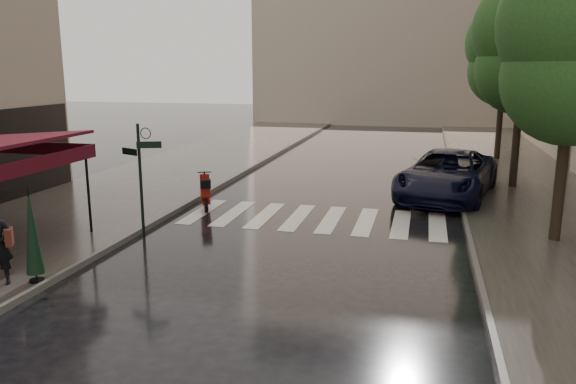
% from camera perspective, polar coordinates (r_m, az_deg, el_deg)
% --- Properties ---
extents(ground, '(120.00, 120.00, 0.00)m').
position_cam_1_polar(ground, '(12.90, -15.95, -8.55)').
color(ground, black).
rests_on(ground, ground).
extents(sidewalk_near, '(6.00, 60.00, 0.12)m').
position_cam_1_polar(sidewalk_near, '(25.20, -11.51, 2.00)').
color(sidewalk_near, '#38332D').
rests_on(sidewalk_near, ground).
extents(sidewalk_far, '(5.50, 60.00, 0.12)m').
position_cam_1_polar(sidewalk_far, '(23.20, 23.64, 0.31)').
color(sidewalk_far, '#38332D').
rests_on(sidewalk_far, ground).
extents(curb_near, '(0.12, 60.00, 0.16)m').
position_cam_1_polar(curb_near, '(24.07, -4.92, 1.76)').
color(curb_near, '#595651').
rests_on(curb_near, ground).
extents(curb_far, '(0.12, 60.00, 0.16)m').
position_cam_1_polar(curb_far, '(22.87, 16.73, 0.71)').
color(curb_far, '#595651').
rests_on(curb_far, ground).
extents(crosswalk, '(7.85, 3.20, 0.01)m').
position_cam_1_polar(crosswalk, '(17.30, 2.69, -2.68)').
color(crosswalk, silver).
rests_on(crosswalk, ground).
extents(signpost, '(1.17, 0.29, 3.10)m').
position_cam_1_polar(signpost, '(15.51, -14.76, 2.07)').
color(signpost, black).
rests_on(signpost, ground).
extents(tree_near, '(3.80, 3.80, 7.99)m').
position_cam_1_polar(tree_near, '(15.80, 27.20, 14.03)').
color(tree_near, black).
rests_on(tree_near, sidewalk_far).
extents(tree_mid, '(3.80, 3.80, 8.34)m').
position_cam_1_polar(tree_mid, '(22.68, 22.96, 14.21)').
color(tree_mid, black).
rests_on(tree_mid, sidewalk_far).
extents(tree_far, '(3.80, 3.80, 8.16)m').
position_cam_1_polar(tree_far, '(29.63, 21.22, 13.44)').
color(tree_far, black).
rests_on(tree_far, sidewalk_far).
extents(scooter, '(0.89, 1.60, 1.12)m').
position_cam_1_polar(scooter, '(18.59, -8.38, -0.11)').
color(scooter, black).
rests_on(scooter, ground).
extents(parked_car, '(4.07, 6.54, 1.69)m').
position_cam_1_polar(parked_car, '(20.67, 15.88, 1.73)').
color(parked_car, black).
rests_on(parked_car, ground).
extents(parasol_back, '(0.37, 0.37, 2.01)m').
position_cam_1_polar(parasol_back, '(12.79, -24.56, -3.74)').
color(parasol_back, black).
rests_on(parasol_back, sidewalk_near).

